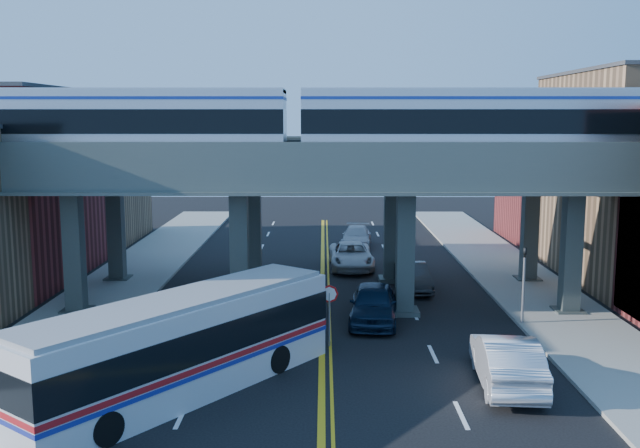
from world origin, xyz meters
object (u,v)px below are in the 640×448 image
object	(u,v)px
traffic_signal	(524,277)
car_lane_b	(413,277)
car_parked_curb	(507,361)
car_lane_a	(373,304)
stop_sign	(329,305)
transit_train	(465,122)
car_lane_d	(356,237)
transit_bus	(182,347)
car_lane_c	(351,256)

from	to	relation	value
traffic_signal	car_lane_b	world-z (taller)	traffic_signal
car_lane_b	car_parked_curb	distance (m)	14.25
traffic_signal	car_lane_a	size ratio (longest dim) A/B	0.77
stop_sign	car_lane_a	world-z (taller)	stop_sign
car_lane_a	car_parked_curb	xyz separation A→B (m)	(4.21, -7.87, 0.02)
transit_train	car_lane_b	size ratio (longest dim) A/B	10.38
car_lane_d	car_lane_b	bearing A→B (deg)	-73.98
stop_sign	car_parked_curb	distance (m)	7.71
traffic_signal	car_parked_curb	distance (m)	7.95
car_lane_a	transit_bus	bearing A→B (deg)	-124.10
transit_train	stop_sign	world-z (taller)	transit_train
transit_train	car_lane_c	world-z (taller)	transit_train
transit_bus	car_lane_c	distance (m)	21.96
car_lane_b	transit_bus	bearing A→B (deg)	-125.89
car_lane_c	car_parked_curb	bearing A→B (deg)	-78.00
traffic_signal	stop_sign	bearing A→B (deg)	-161.37
stop_sign	car_lane_c	size ratio (longest dim) A/B	0.46
transit_bus	car_lane_b	xyz separation A→B (m)	(9.81, 14.97, -0.93)
stop_sign	car_lane_c	distance (m)	15.82
traffic_signal	car_lane_d	distance (m)	21.44
transit_train	traffic_signal	bearing A→B (deg)	-38.42
transit_bus	car_lane_a	world-z (taller)	transit_bus
car_lane_a	car_lane_c	bearing A→B (deg)	98.15
stop_sign	transit_bus	xyz separation A→B (m)	(-5.11, -5.20, -0.07)
stop_sign	car_lane_b	xyz separation A→B (m)	(4.70, 9.78, -1.01)
car_lane_a	car_parked_curb	distance (m)	8.92
stop_sign	traffic_signal	size ratio (longest dim) A/B	0.64
transit_train	car_parked_curb	xyz separation A→B (m)	(-0.08, -9.38, -8.35)
transit_train	stop_sign	bearing A→B (deg)	-141.91
car_lane_b	car_parked_curb	xyz separation A→B (m)	(1.60, -14.16, 0.17)
traffic_signal	car_lane_b	xyz separation A→B (m)	(-4.20, 6.78, -1.55)
transit_bus	car_lane_c	size ratio (longest dim) A/B	2.05
stop_sign	traffic_signal	world-z (taller)	traffic_signal
car_lane_a	car_lane_b	distance (m)	6.82
stop_sign	transit_train	bearing A→B (deg)	38.09
traffic_signal	car_lane_b	bearing A→B (deg)	121.78
transit_train	car_lane_b	bearing A→B (deg)	109.35
car_lane_d	car_parked_curb	bearing A→B (deg)	-76.04
traffic_signal	car_lane_a	xyz separation A→B (m)	(-6.82, 0.49, -1.40)
transit_train	car_lane_a	world-z (taller)	transit_train
transit_bus	car_parked_curb	distance (m)	11.46
stop_sign	traffic_signal	bearing A→B (deg)	18.63
transit_train	traffic_signal	world-z (taller)	transit_train
car_parked_curb	car_lane_b	bearing A→B (deg)	-79.43
car_parked_curb	transit_bus	bearing A→B (deg)	8.23
car_lane_b	car_lane_d	distance (m)	13.76
car_lane_a	car_lane_d	xyz separation A→B (m)	(0.12, 19.82, -0.16)
stop_sign	car_parked_curb	xyz separation A→B (m)	(6.30, -4.38, -0.84)
car_lane_a	traffic_signal	bearing A→B (deg)	1.45
car_lane_b	car_lane_d	size ratio (longest dim) A/B	0.89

